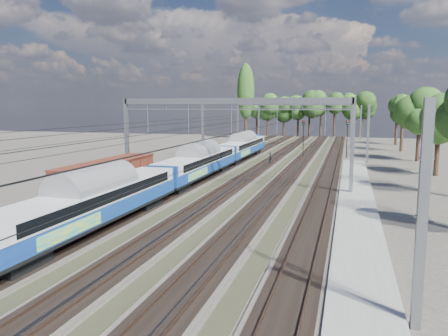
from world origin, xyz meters
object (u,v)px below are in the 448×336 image
(signal_far, at_px, (347,134))
(worker, at_px, (270,159))
(freight_boxcar, at_px, (108,177))
(emu_train, at_px, (198,159))
(signal_near, at_px, (303,134))

(signal_far, bearing_deg, worker, -148.81)
(freight_boxcar, xyz_separation_m, worker, (9.60, 27.25, -1.18))
(worker, xyz_separation_m, signal_far, (10.29, 10.99, 2.95))
(emu_train, distance_m, worker, 17.19)
(emu_train, relative_size, signal_near, 10.36)
(emu_train, relative_size, freight_boxcar, 4.75)
(worker, distance_m, signal_near, 11.11)
(worker, relative_size, signal_near, 0.29)
(emu_train, height_order, worker, emu_train)
(emu_train, relative_size, signal_far, 10.24)
(emu_train, xyz_separation_m, worker, (5.10, 16.34, -1.64))
(freight_boxcar, distance_m, signal_near, 39.65)
(freight_boxcar, bearing_deg, signal_far, 62.52)
(emu_train, xyz_separation_m, freight_boxcar, (-4.50, -10.91, -0.47))
(freight_boxcar, bearing_deg, worker, 70.59)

